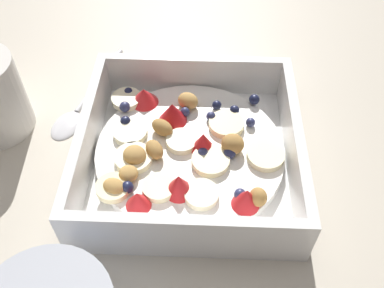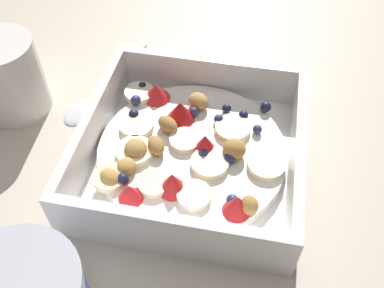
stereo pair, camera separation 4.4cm
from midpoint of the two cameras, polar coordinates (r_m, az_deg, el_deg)
name	(u,v)px [view 2 (the right image)]	position (r m, az deg, el deg)	size (l,w,h in m)	color
ground_plane	(203,171)	(0.45, 4.20, -3.78)	(2.40, 2.40, 0.00)	beige
fruit_bowl	(190,151)	(0.44, 2.57, -1.14)	(0.22, 0.22, 0.06)	white
spoon	(93,97)	(0.53, -10.86, 6.07)	(0.07, 0.17, 0.01)	silver
coffee_mug	(5,78)	(0.52, -21.51, 8.12)	(0.09, 0.10, 0.09)	white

